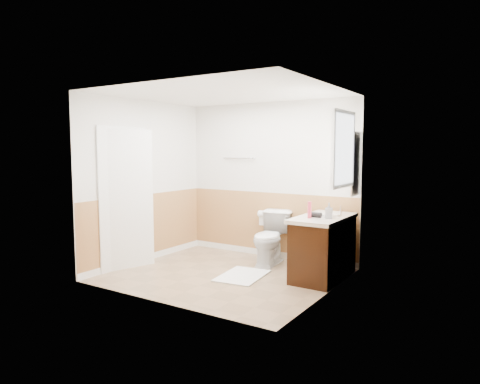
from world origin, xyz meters
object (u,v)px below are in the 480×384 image
Objects in this scene: vanity_cabinet at (323,249)px; lotion_bottle at (309,210)px; bath_mat at (242,276)px; soap_dispenser at (329,211)px; toilet at (270,238)px.

lotion_bottle is at bearing -111.33° from vanity_cabinet.
soap_dispenser reaches higher than bath_mat.
lotion_bottle is (-0.10, -0.26, 0.56)m from vanity_cabinet.
vanity_cabinet is 0.58m from soap_dispenser.
toilet is at bearing 159.72° from soap_dispenser.
lotion_bottle is 1.09× the size of soap_dispenser.
vanity_cabinet is 0.62m from lotion_bottle.
toilet is 0.73× the size of vanity_cabinet.
vanity_cabinet is 5.43× the size of soap_dispenser.
vanity_cabinet is at bearing 29.24° from bath_mat.
soap_dispenser is at bearing -27.34° from toilet.
bath_mat is 3.95× the size of soap_dispenser.
lotion_bottle reaches higher than soap_dispenser.
soap_dispenser is (0.12, -0.13, 0.55)m from vanity_cabinet.
toilet is 1.28m from soap_dispenser.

